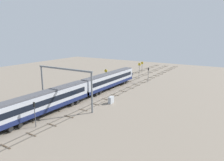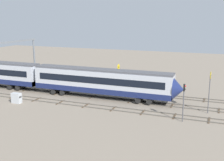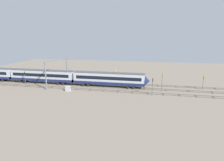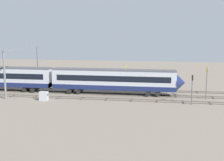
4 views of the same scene
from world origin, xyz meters
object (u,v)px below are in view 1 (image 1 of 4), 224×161
signal_light_trackside_departure (148,73)px  speed_sign_far_trackside (142,65)px  speed_sign_mid_trackside (106,75)px  signal_light_trackside_approach (35,111)px  speed_sign_near_foreground (139,68)px  relay_cabinet (111,100)px  overhead_gantry (65,79)px  train (47,102)px

signal_light_trackside_departure → speed_sign_far_trackside: bearing=30.4°
speed_sign_mid_trackside → speed_sign_far_trackside: (28.23, 0.11, -0.45)m
speed_sign_far_trackside → signal_light_trackside_approach: size_ratio=1.00×
speed_sign_near_foreground → signal_light_trackside_approach: (-46.90, -1.26, -0.95)m
speed_sign_mid_trackside → signal_light_trackside_departure: bearing=-37.0°
speed_sign_far_trackside → relay_cabinet: size_ratio=2.88×
signal_light_trackside_approach → signal_light_trackside_departure: (44.01, -3.44, 0.22)m
overhead_gantry → signal_light_trackside_departure: bearing=-11.3°
speed_sign_mid_trackside → signal_light_trackside_approach: bearing=-169.6°
overhead_gantry → speed_sign_far_trackside: bearing=3.2°
speed_sign_near_foreground → signal_light_trackside_approach: speed_sign_near_foreground is taller
speed_sign_far_trackside → train: bearing=-176.9°
train → signal_light_trackside_departure: 39.08m
signal_light_trackside_approach → signal_light_trackside_departure: signal_light_trackside_departure is taller
overhead_gantry → relay_cabinet: bearing=-46.1°
train → speed_sign_mid_trackside: (26.27, 2.83, 0.97)m
speed_sign_near_foreground → speed_sign_far_trackside: 13.89m
overhead_gantry → signal_light_trackside_departure: overhead_gantry is taller
train → signal_light_trackside_approach: (-5.46, -2.98, 0.38)m
speed_sign_far_trackside → relay_cabinet: bearing=-166.0°
signal_light_trackside_approach → signal_light_trackside_departure: size_ratio=0.92×
overhead_gantry → speed_sign_far_trackside: size_ratio=3.37×
speed_sign_far_trackside → speed_sign_near_foreground: bearing=-160.4°
train → speed_sign_far_trackside: train is taller
signal_light_trackside_approach → train: bearing=28.6°
speed_sign_mid_trackside → signal_light_trackside_approach: 32.26m
speed_sign_far_trackside → signal_light_trackside_departure: signal_light_trackside_departure is taller
speed_sign_far_trackside → signal_light_trackside_approach: speed_sign_far_trackside is taller
speed_sign_near_foreground → relay_cabinet: bearing=-168.6°
relay_cabinet → speed_sign_mid_trackside: bearing=37.6°
speed_sign_near_foreground → signal_light_trackside_approach: 46.92m
overhead_gantry → speed_sign_mid_trackside: overhead_gantry is taller
speed_sign_near_foreground → speed_sign_far_trackside: bearing=19.6°
speed_sign_mid_trackside → speed_sign_far_trackside: size_ratio=1.17×
train → relay_cabinet: 14.99m
speed_sign_mid_trackside → signal_light_trackside_departure: speed_sign_mid_trackside is taller
overhead_gantry → signal_light_trackside_approach: (-10.96, -3.14, -3.46)m
train → speed_sign_near_foreground: (41.44, -1.72, 1.33)m
speed_sign_near_foreground → speed_sign_mid_trackside: speed_sign_near_foreground is taller
speed_sign_far_trackside → relay_cabinet: speed_sign_far_trackside is taller
signal_light_trackside_approach → relay_cabinet: 19.00m
speed_sign_near_foreground → speed_sign_mid_trackside: size_ratio=1.10×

